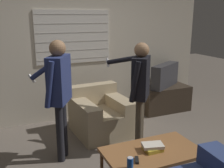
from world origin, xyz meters
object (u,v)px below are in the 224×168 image
Objects in this scene: soda_can at (130,163)px; floor_fan at (130,108)px; coffee_table at (152,153)px; book_stack at (153,147)px; person_right_standing at (140,84)px; spare_remote at (137,160)px; armchair_beige at (100,115)px; person_left_standing at (59,86)px; tv at (165,75)px.

floor_fan is at bearing 62.97° from soda_can.
coffee_table is 0.07m from book_stack.
soda_can is (-0.65, -0.99, -0.53)m from person_right_standing.
spare_remote is (-0.28, -0.13, 0.05)m from coffee_table.
soda_can is (-0.33, -1.72, 0.15)m from armchair_beige.
person_left_standing reaches higher than floor_fan.
person_right_standing is at bearing 84.52° from spare_remote.
coffee_table is 1.43m from person_left_standing.
person_left_standing is 5.93× the size of book_stack.
soda_can is 0.93× the size of spare_remote.
spare_remote is at bearing 78.87° from armchair_beige.
tv is at bearing 74.40° from spare_remote.
armchair_beige is 1.50m from coffee_table.
tv is 2.46m from book_stack.
armchair_beige is 0.60× the size of person_left_standing.
spare_remote is (0.58, -1.05, -0.62)m from person_left_standing.
tv reaches higher than coffee_table.
armchair_beige is 2.48× the size of floor_fan.
person_left_standing is at bearing 143.61° from spare_remote.
person_left_standing is (-0.86, 0.93, 0.67)m from coffee_table.
coffee_table is at bearing 49.11° from spare_remote.
floor_fan is at bearing -27.56° from tv.
person_left_standing is 11.97× the size of spare_remote.
floor_fan is at bearing 70.43° from coffee_table.
armchair_beige is at bearing -15.33° from tv.
spare_remote is (-0.52, -0.89, -0.58)m from person_right_standing.
armchair_beige is 3.53× the size of book_stack.
soda_can is (0.45, -1.15, -0.57)m from person_left_standing.
person_left_standing is 4.16× the size of floor_fan.
book_stack is (0.86, -0.92, -0.59)m from person_left_standing.
coffee_table is 4.14× the size of book_stack.
person_left_standing reaches higher than coffee_table.
floor_fan is (0.95, 2.02, -0.22)m from spare_remote.
armchair_beige is 1.64m from spare_remote.
soda_can is at bearing -150.81° from book_stack.
tv is 0.52× the size of person_left_standing.
armchair_beige reaches higher than spare_remote.
person_right_standing is at bearing 109.32° from armchair_beige.
tv reaches higher than book_stack.
person_right_standing is at bearing 72.57° from book_stack.
floor_fan is at bearing -27.52° from person_left_standing.
soda_can is at bearing -118.38° from spare_remote.
person_left_standing is at bearing 111.33° from soda_can.
tv is 2.17× the size of floor_fan.
tv is 6.69× the size of soda_can.
coffee_table is at bearing 21.18° from tv.
book_stack is (-0.24, -0.76, -0.55)m from person_right_standing.
person_right_standing is at bearing -110.93° from floor_fan.
armchair_beige is 1.05m from person_right_standing.
floor_fan is (-0.81, -0.06, -0.56)m from tv.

